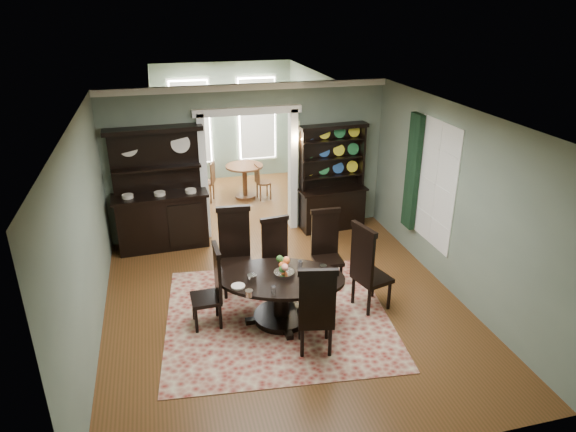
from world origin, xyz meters
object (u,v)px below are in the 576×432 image
dining_table (281,290)px  parlor_table (245,177)px  welsh_dresser (332,192)px  sideboard (161,207)px

dining_table → parlor_table: (0.36, 5.15, 0.02)m
welsh_dresser → parlor_table: 2.58m
dining_table → parlor_table: 5.16m
dining_table → parlor_table: size_ratio=2.46×
sideboard → welsh_dresser: sideboard is taller
dining_table → welsh_dresser: welsh_dresser is taller
dining_table → welsh_dresser: size_ratio=1.00×
sideboard → welsh_dresser: bearing=-2.1°
sideboard → parlor_table: 2.93m
dining_table → sideboard: sideboard is taller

